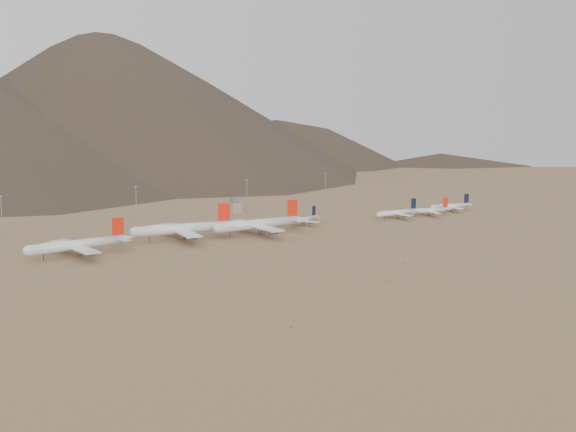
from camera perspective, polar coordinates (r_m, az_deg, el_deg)
ground at (r=448.85m, az=0.12°, el=-1.89°), size 3000.00×3000.00×0.00m
widebody_west at (r=414.93m, az=-16.31°, el=-2.18°), size 64.67×49.90×19.21m
widebody_centre at (r=451.70m, az=-8.30°, el=-0.97°), size 71.76×55.83×21.41m
widebody_east at (r=465.52m, az=-2.38°, el=-0.62°), size 70.61×53.94×20.97m
narrowbody_a at (r=503.03m, az=1.23°, el=-0.30°), size 35.39×26.53×12.29m
narrowbody_b at (r=540.32m, az=8.70°, el=0.28°), size 42.44×30.30×14.00m
narrowbody_c at (r=558.18m, az=11.15°, el=0.45°), size 39.02×28.54×13.00m
narrowbody_d at (r=585.45m, az=12.79°, el=0.78°), size 40.00×29.23×13.31m
control_tower at (r=564.28m, az=-4.22°, el=0.79°), size 8.00×8.00×12.00m
mast_far_west at (r=497.33m, az=-21.69°, el=0.18°), size 2.00×0.60×25.70m
mast_west at (r=530.23m, az=-11.91°, el=1.09°), size 2.00×0.60×25.70m
mast_centre at (r=567.49m, az=-3.27°, el=1.75°), size 2.00×0.60×25.70m
mast_east at (r=627.42m, az=2.97°, el=2.40°), size 2.00×0.60×25.70m
mast_far_east at (r=658.60m, az=8.43°, el=2.61°), size 2.00×0.60×25.70m
desert_scrub at (r=440.92m, az=14.52°, el=-2.32°), size 422.47×157.43×0.90m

